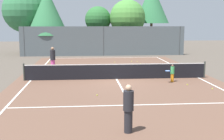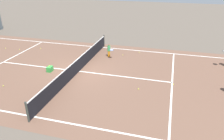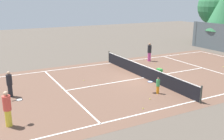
{
  "view_description": "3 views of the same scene",
  "coord_description": "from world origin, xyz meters",
  "px_view_note": "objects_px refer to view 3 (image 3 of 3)",
  "views": [
    {
      "loc": [
        -2.02,
        -19.71,
        3.71
      ],
      "look_at": [
        -0.5,
        -2.32,
        0.97
      ],
      "focal_mm": 49.57,
      "sensor_mm": 36.0,
      "label": 1
    },
    {
      "loc": [
        -12.87,
        -5.99,
        6.47
      ],
      "look_at": [
        -0.81,
        -2.64,
        0.78
      ],
      "focal_mm": 34.92,
      "sensor_mm": 36.0,
      "label": 2
    },
    {
      "loc": [
        16.24,
        -11.47,
        6.02
      ],
      "look_at": [
        -1.08,
        -2.24,
        0.66
      ],
      "focal_mm": 42.04,
      "sensor_mm": 36.0,
      "label": 3
    }
  ],
  "objects_px": {
    "tennis_ball_4": "(223,67)",
    "player_0": "(149,52)",
    "player_1": "(10,84)",
    "ball_crate": "(160,71)",
    "tennis_ball_8": "(155,63)",
    "player_3": "(157,85)",
    "player_2": "(8,108)",
    "tennis_ball_5": "(84,80)",
    "tennis_ball_6": "(150,99)",
    "tennis_ball_10": "(180,54)",
    "tennis_ball_2": "(143,108)",
    "tennis_ball_1": "(63,89)"
  },
  "relations": [
    {
      "from": "tennis_ball_1",
      "to": "tennis_ball_2",
      "type": "xyz_separation_m",
      "value": [
        5.28,
        2.99,
        0.0
      ]
    },
    {
      "from": "player_1",
      "to": "ball_crate",
      "type": "bearing_deg",
      "value": 89.76
    },
    {
      "from": "player_0",
      "to": "tennis_ball_1",
      "type": "xyz_separation_m",
      "value": [
        4.18,
        -10.23,
        -0.9
      ]
    },
    {
      "from": "tennis_ball_2",
      "to": "player_2",
      "type": "bearing_deg",
      "value": -101.35
    },
    {
      "from": "player_2",
      "to": "tennis_ball_10",
      "type": "xyz_separation_m",
      "value": [
        -8.97,
        18.97,
        -0.89
      ]
    },
    {
      "from": "player_0",
      "to": "player_3",
      "type": "height_order",
      "value": "player_0"
    },
    {
      "from": "tennis_ball_1",
      "to": "tennis_ball_2",
      "type": "bearing_deg",
      "value": 29.53
    },
    {
      "from": "ball_crate",
      "to": "tennis_ball_6",
      "type": "relative_size",
      "value": 7.01
    },
    {
      "from": "tennis_ball_6",
      "to": "tennis_ball_2",
      "type": "bearing_deg",
      "value": -50.26
    },
    {
      "from": "ball_crate",
      "to": "tennis_ball_5",
      "type": "xyz_separation_m",
      "value": [
        -0.89,
        -6.46,
        -0.15
      ]
    },
    {
      "from": "tennis_ball_4",
      "to": "player_3",
      "type": "bearing_deg",
      "value": -74.5
    },
    {
      "from": "tennis_ball_1",
      "to": "tennis_ball_4",
      "type": "bearing_deg",
      "value": 86.22
    },
    {
      "from": "player_3",
      "to": "tennis_ball_10",
      "type": "relative_size",
      "value": 16.52
    },
    {
      "from": "tennis_ball_6",
      "to": "player_1",
      "type": "bearing_deg",
      "value": -121.33
    },
    {
      "from": "player_1",
      "to": "tennis_ball_8",
      "type": "xyz_separation_m",
      "value": [
        -2.71,
        13.43,
        -0.81
      ]
    },
    {
      "from": "tennis_ball_1",
      "to": "ball_crate",
      "type": "bearing_deg",
      "value": 91.81
    },
    {
      "from": "player_0",
      "to": "ball_crate",
      "type": "xyz_separation_m",
      "value": [
        3.91,
        -1.76,
        -0.75
      ]
    },
    {
      "from": "tennis_ball_6",
      "to": "tennis_ball_10",
      "type": "xyz_separation_m",
      "value": [
        -9.35,
        10.82,
        0.0
      ]
    },
    {
      "from": "tennis_ball_1",
      "to": "tennis_ball_5",
      "type": "height_order",
      "value": "same"
    },
    {
      "from": "player_3",
      "to": "player_2",
      "type": "bearing_deg",
      "value": -88.29
    },
    {
      "from": "tennis_ball_10",
      "to": "player_3",
      "type": "bearing_deg",
      "value": -48.38
    },
    {
      "from": "tennis_ball_8",
      "to": "tennis_ball_10",
      "type": "height_order",
      "value": "same"
    },
    {
      "from": "player_2",
      "to": "tennis_ball_1",
      "type": "distance_m",
      "value": 5.61
    },
    {
      "from": "player_2",
      "to": "tennis_ball_6",
      "type": "bearing_deg",
      "value": 87.35
    },
    {
      "from": "tennis_ball_4",
      "to": "tennis_ball_5",
      "type": "height_order",
      "value": "same"
    },
    {
      "from": "tennis_ball_4",
      "to": "tennis_ball_6",
      "type": "height_order",
      "value": "same"
    },
    {
      "from": "player_0",
      "to": "tennis_ball_6",
      "type": "bearing_deg",
      "value": -35.49
    },
    {
      "from": "tennis_ball_6",
      "to": "tennis_ball_8",
      "type": "height_order",
      "value": "same"
    },
    {
      "from": "tennis_ball_6",
      "to": "tennis_ball_10",
      "type": "bearing_deg",
      "value": 130.84
    },
    {
      "from": "tennis_ball_2",
      "to": "tennis_ball_8",
      "type": "relative_size",
      "value": 1.0
    },
    {
      "from": "player_3",
      "to": "tennis_ball_2",
      "type": "height_order",
      "value": "player_3"
    },
    {
      "from": "player_3",
      "to": "tennis_ball_1",
      "type": "xyz_separation_m",
      "value": [
        -3.62,
        -5.24,
        -0.54
      ]
    },
    {
      "from": "tennis_ball_4",
      "to": "player_0",
      "type": "bearing_deg",
      "value": -138.65
    },
    {
      "from": "ball_crate",
      "to": "tennis_ball_6",
      "type": "height_order",
      "value": "ball_crate"
    },
    {
      "from": "ball_crate",
      "to": "tennis_ball_10",
      "type": "height_order",
      "value": "ball_crate"
    },
    {
      "from": "tennis_ball_4",
      "to": "tennis_ball_8",
      "type": "xyz_separation_m",
      "value": [
        -4.0,
        -4.66,
        0.0
      ]
    },
    {
      "from": "player_3",
      "to": "tennis_ball_8",
      "type": "xyz_separation_m",
      "value": [
        -6.64,
        4.86,
        -0.54
      ]
    },
    {
      "from": "tennis_ball_5",
      "to": "tennis_ball_10",
      "type": "distance_m",
      "value": 13.59
    },
    {
      "from": "tennis_ball_5",
      "to": "tennis_ball_4",
      "type": "bearing_deg",
      "value": 80.49
    },
    {
      "from": "tennis_ball_2",
      "to": "tennis_ball_4",
      "type": "xyz_separation_m",
      "value": [
        -4.31,
        11.77,
        0.0
      ]
    },
    {
      "from": "ball_crate",
      "to": "tennis_ball_1",
      "type": "relative_size",
      "value": 7.01
    },
    {
      "from": "tennis_ball_6",
      "to": "player_3",
      "type": "bearing_deg",
      "value": 122.35
    },
    {
      "from": "player_2",
      "to": "player_1",
      "type": "bearing_deg",
      "value": 171.56
    },
    {
      "from": "tennis_ball_1",
      "to": "tennis_ball_10",
      "type": "bearing_deg",
      "value": 108.68
    },
    {
      "from": "tennis_ball_6",
      "to": "tennis_ball_8",
      "type": "relative_size",
      "value": 1.0
    },
    {
      "from": "ball_crate",
      "to": "player_0",
      "type": "bearing_deg",
      "value": 155.77
    },
    {
      "from": "tennis_ball_1",
      "to": "tennis_ball_4",
      "type": "relative_size",
      "value": 1.0
    },
    {
      "from": "tennis_ball_4",
      "to": "tennis_ball_8",
      "type": "height_order",
      "value": "same"
    },
    {
      "from": "player_3",
      "to": "tennis_ball_5",
      "type": "distance_m",
      "value": 5.79
    },
    {
      "from": "player_3",
      "to": "tennis_ball_8",
      "type": "height_order",
      "value": "player_3"
    }
  ]
}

